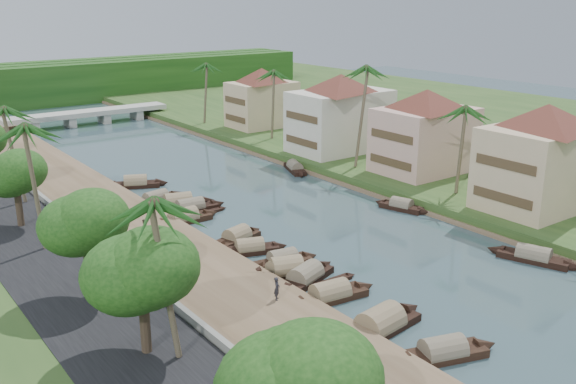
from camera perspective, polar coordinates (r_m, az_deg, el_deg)
ground at (r=55.78m, az=8.68°, el=-5.52°), size 220.00×220.00×0.00m
left_bank at (r=63.26m, az=-15.03°, el=-2.78°), size 10.00×180.00×0.80m
right_bank at (r=81.79m, az=8.26°, el=2.27°), size 16.00×180.00×1.20m
road at (r=60.86m, az=-22.48°, el=-4.02°), size 8.00×180.00×1.40m
retaining_wall at (r=61.68m, az=-18.71°, el=-2.69°), size 0.40×180.00×1.10m
far_right_fill at (r=110.48m, az=22.13°, el=5.03°), size 60.00×220.00×1.15m
treeline at (r=141.91m, az=-21.40°, el=8.94°), size 120.00×14.00×8.00m
bridge at (r=115.74m, az=-17.45°, el=6.58°), size 28.00×4.00×2.40m
building_near at (r=67.14m, az=21.73°, el=3.06°), size 14.85×14.85×10.20m
building_mid at (r=77.26m, az=12.09°, el=5.41°), size 14.11×14.11×9.70m
building_far at (r=86.27m, az=4.67°, el=7.10°), size 15.59×15.59×10.20m
building_distant at (r=102.60m, az=-2.33°, el=8.45°), size 12.62×12.62×9.20m
sampan_0 at (r=41.35m, az=13.59°, el=-13.70°), size 7.92×3.90×2.08m
sampan_1 at (r=43.61m, az=8.20°, el=-11.63°), size 8.89×3.08×2.54m
sampan_2 at (r=47.26m, az=3.76°, el=-9.12°), size 8.10×2.58×2.12m
sampan_3 at (r=49.89m, az=1.56°, el=-7.61°), size 8.05×4.21×2.15m
sampan_4 at (r=51.19m, az=-0.56°, el=-6.95°), size 6.60×1.87×1.90m
sampan_5 at (r=51.06m, az=-0.13°, el=-7.00°), size 7.45×4.11×2.31m
sampan_6 at (r=52.79m, az=-0.45°, el=-6.17°), size 6.76×2.48×2.01m
sampan_7 at (r=55.36m, az=-3.42°, el=-5.07°), size 6.98×3.62×1.89m
sampan_8 at (r=57.89m, az=-4.56°, el=-4.08°), size 6.75×3.35×2.06m
sampan_9 at (r=66.41m, az=-8.68°, el=-1.41°), size 8.08×2.17×2.04m
sampan_10 at (r=63.43m, az=-9.24°, el=-2.33°), size 7.67×1.95×2.12m
sampan_11 at (r=67.96m, az=-9.72°, el=-1.03°), size 8.32×3.83×2.32m
sampan_12 at (r=70.00m, az=-11.66°, el=-0.61°), size 7.57×2.82×1.83m
sampan_13 at (r=76.20m, az=-13.38°, el=0.73°), size 7.56×4.71×2.10m
sampan_14 at (r=57.38m, az=20.98°, el=-5.41°), size 4.02×8.00×1.97m
sampan_15 at (r=67.26m, az=10.06°, el=-1.25°), size 3.08×6.48×1.78m
sampan_16 at (r=80.85m, az=0.62°, el=2.13°), size 3.82×7.34×1.84m
canoe_1 at (r=50.01m, az=3.97°, el=-7.98°), size 4.77×0.85×0.77m
canoe_2 at (r=65.68m, az=-7.16°, el=-1.85°), size 4.97×1.41×0.72m
palm_1 at (r=68.27m, az=15.31°, el=7.01°), size 3.20×3.20×10.58m
palm_2 at (r=76.86m, az=6.46°, el=10.68°), size 3.20×3.20×13.47m
palm_3 at (r=92.79m, az=-1.43°, el=10.51°), size 3.20×3.20×11.22m
palm_4 at (r=34.53m, az=-10.75°, el=-1.02°), size 3.20×3.20×11.06m
palm_5 at (r=53.75m, az=-21.96°, el=5.22°), size 3.20×3.20×11.74m
palm_6 at (r=67.45m, az=-23.36°, el=6.69°), size 3.20×3.20×11.06m
palm_7 at (r=105.52m, az=-7.55°, el=11.05°), size 3.20×3.20×11.00m
tree_1 at (r=37.08m, az=-12.93°, el=-6.89°), size 5.50×5.50×7.39m
tree_2 at (r=44.86m, az=-17.64°, el=-2.67°), size 5.01×5.01×7.46m
tree_3 at (r=61.34m, az=-23.12°, el=1.48°), size 4.69×4.69×6.82m
tree_6 at (r=89.89m, az=6.94°, el=7.36°), size 4.80×4.80×7.13m
person_near at (r=45.30m, az=-0.99°, el=-8.56°), size 0.71×0.73×1.69m
person_far at (r=58.28m, az=-12.69°, el=-3.10°), size 0.85×0.72×1.53m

